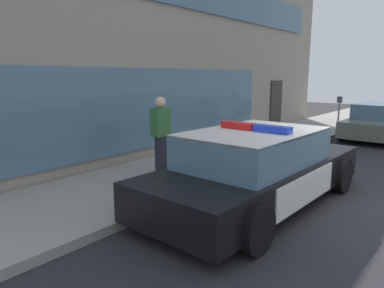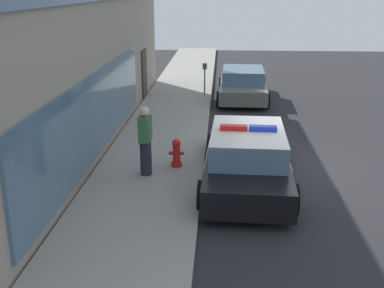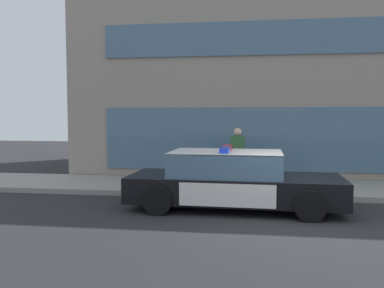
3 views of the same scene
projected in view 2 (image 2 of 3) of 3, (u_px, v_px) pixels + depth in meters
ground at (281, 164)px, 12.81m from camera, size 48.00×48.00×0.00m
sidewalk at (154, 159)px, 12.99m from camera, size 48.00×2.75×0.15m
police_cruiser at (247, 157)px, 11.37m from camera, size 5.09×2.22×1.49m
fire_hydrant at (176, 153)px, 12.16m from camera, size 0.34×0.39×0.73m
car_down_street at (243, 84)px, 20.03m from camera, size 4.67×2.16×1.29m
pedestrian_on_sidewalk at (145, 141)px, 11.46m from camera, size 0.42×0.29×1.71m
parking_meter at (205, 73)px, 20.01m from camera, size 0.12×0.18×1.34m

